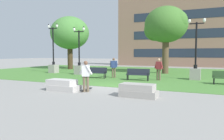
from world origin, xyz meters
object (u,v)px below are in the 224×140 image
lamp_post_center (54,63)px  lamp_post_left (79,65)px  person_bystander_near_lawn (114,67)px  person_skateboarder (86,74)px  park_bench_far_left (138,74)px  lamp_post_right (195,67)px  person_bystander_far_lawn (159,68)px  skateboard (86,90)px  concrete_block_center (63,85)px  park_bench_near_left (96,72)px  concrete_block_left (138,91)px

lamp_post_center → lamp_post_left: size_ratio=1.11×
person_bystander_near_lawn → lamp_post_center: bearing=168.6°
person_skateboarder → park_bench_far_left: person_skateboarder is taller
lamp_post_right → park_bench_far_left: bearing=-150.5°
lamp_post_right → person_bystander_near_lawn: lamp_post_right is taller
park_bench_far_left → person_skateboarder: bearing=-99.7°
lamp_post_left → person_bystander_far_lawn: lamp_post_left is taller
person_bystander_far_lawn → skateboard: bearing=-112.0°
concrete_block_center → person_bystander_far_lawn: (3.89, 6.98, 0.68)m
lamp_post_left → lamp_post_right: bearing=0.5°
skateboard → person_bystander_near_lawn: size_ratio=0.60×
person_skateboarder → skateboard: bearing=122.8°
lamp_post_right → person_bystander_far_lawn: lamp_post_right is taller
park_bench_near_left → lamp_post_right: lamp_post_right is taller
lamp_post_center → lamp_post_left: bearing=-5.4°
park_bench_near_left → person_bystander_near_lawn: person_bystander_near_lawn is taller
lamp_post_right → person_bystander_near_lawn: size_ratio=2.89×
park_bench_far_left → person_bystander_far_lawn: person_bystander_far_lawn is taller
park_bench_near_left → person_bystander_far_lawn: bearing=7.2°
concrete_block_center → lamp_post_left: bearing=117.6°
concrete_block_left → person_bystander_far_lawn: bearing=94.5°
concrete_block_center → lamp_post_left: size_ratio=0.39×
skateboard → person_bystander_near_lawn: person_bystander_near_lawn is taller
person_bystander_near_lawn → person_bystander_far_lawn: 3.96m
lamp_post_left → person_bystander_near_lawn: 4.52m
concrete_block_center → lamp_post_right: lamp_post_right is taller
lamp_post_left → person_skateboarder: bearing=-54.9°
person_skateboarder → lamp_post_center: (-9.31, 8.58, 0.12)m
person_skateboarder → park_bench_far_left: size_ratio=0.93×
person_bystander_far_lawn → lamp_post_center: bearing=171.4°
park_bench_far_left → lamp_post_left: bearing=162.2°
person_bystander_near_lawn → person_bystander_far_lawn: bearing=-3.0°
person_skateboarder → lamp_post_center: bearing=137.3°
concrete_block_center → lamp_post_center: 11.84m
park_bench_near_left → park_bench_far_left: 3.72m
park_bench_far_left → lamp_post_left: lamp_post_left is taller
person_skateboarder → lamp_post_right: 9.76m
concrete_block_left → lamp_post_center: size_ratio=0.34×
park_bench_far_left → lamp_post_center: 10.66m
person_bystander_near_lawn → person_bystander_far_lawn: (3.95, -0.21, 0.00)m
concrete_block_left → person_bystander_far_lawn: (-0.55, 6.92, 0.68)m
concrete_block_left → lamp_post_left: lamp_post_left is taller
person_skateboarder → skateboard: 0.92m
person_skateboarder → lamp_post_left: (-5.80, 8.25, 0.03)m
concrete_block_center → concrete_block_left: (4.43, 0.06, 0.00)m
concrete_block_center → park_bench_far_left: 6.71m
skateboard → person_bystander_near_lawn: (-1.31, 6.75, 0.90)m
lamp_post_center → person_bystander_near_lawn: size_ratio=3.08×
concrete_block_center → lamp_post_left: lamp_post_left is taller
park_bench_near_left → lamp_post_left: 3.79m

